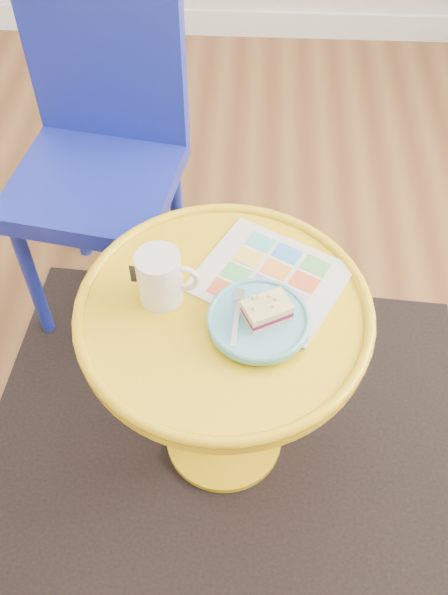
{
  "coord_description": "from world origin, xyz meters",
  "views": [
    {
      "loc": [
        0.62,
        -0.93,
        1.67
      ],
      "look_at": [
        0.58,
        -0.1,
        0.63
      ],
      "focal_mm": 40.0,
      "sensor_mm": 36.0,
      "label": 1
    }
  ],
  "objects_px": {
    "newspaper": "(270,278)",
    "mug": "(161,276)",
    "side_table": "(224,354)",
    "chair": "(101,148)",
    "plate": "(259,321)"
  },
  "relations": [
    {
      "from": "newspaper",
      "to": "mug",
      "type": "distance_m",
      "value": 0.24
    },
    {
      "from": "side_table",
      "to": "mug",
      "type": "bearing_deg",
      "value": 167.29
    },
    {
      "from": "side_table",
      "to": "mug",
      "type": "relative_size",
      "value": 4.7
    },
    {
      "from": "side_table",
      "to": "mug",
      "type": "height_order",
      "value": "mug"
    },
    {
      "from": "newspaper",
      "to": "plate",
      "type": "distance_m",
      "value": 0.13
    },
    {
      "from": "side_table",
      "to": "newspaper",
      "type": "height_order",
      "value": "newspaper"
    },
    {
      "from": "chair",
      "to": "newspaper",
      "type": "height_order",
      "value": "chair"
    },
    {
      "from": "chair",
      "to": "newspaper",
      "type": "relative_size",
      "value": 3.23
    },
    {
      "from": "side_table",
      "to": "chair",
      "type": "xyz_separation_m",
      "value": [
        -0.36,
        0.56,
        0.12
      ]
    },
    {
      "from": "chair",
      "to": "plate",
      "type": "relative_size",
      "value": 4.61
    },
    {
      "from": "mug",
      "to": "plate",
      "type": "xyz_separation_m",
      "value": [
        0.2,
        -0.07,
        -0.04
      ]
    },
    {
      "from": "chair",
      "to": "mug",
      "type": "distance_m",
      "value": 0.58
    },
    {
      "from": "side_table",
      "to": "chair",
      "type": "relative_size",
      "value": 0.65
    },
    {
      "from": "newspaper",
      "to": "side_table",
      "type": "bearing_deg",
      "value": -108.95
    },
    {
      "from": "plate",
      "to": "mug",
      "type": "bearing_deg",
      "value": 161.1
    }
  ]
}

